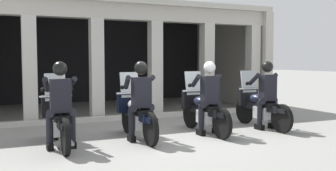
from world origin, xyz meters
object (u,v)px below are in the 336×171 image
(police_officer_far_left, at_px, (60,97))
(police_officer_far_right, at_px, (267,89))
(motorcycle_far_left, at_px, (59,119))
(police_officer_center_right, at_px, (209,91))
(police_officer_center_left, at_px, (141,94))
(motorcycle_center_right, at_px, (203,110))
(motorcycle_far_right, at_px, (259,106))
(motorcycle_center_left, at_px, (136,114))

(police_officer_far_left, relative_size, police_officer_far_right, 1.00)
(motorcycle_far_left, distance_m, police_officer_center_right, 3.15)
(motorcycle_far_left, bearing_deg, police_officer_center_left, 7.92)
(police_officer_center_left, distance_m, police_officer_center_right, 1.56)
(police_officer_center_left, height_order, motorcycle_center_right, police_officer_center_left)
(police_officer_center_left, relative_size, motorcycle_center_right, 0.78)
(motorcycle_far_left, relative_size, police_officer_far_left, 1.29)
(police_officer_far_left, relative_size, motorcycle_far_right, 0.78)
(motorcycle_center_left, xyz_separation_m, police_officer_center_right, (1.55, -0.28, 0.44))
(motorcycle_far_left, xyz_separation_m, motorcycle_far_right, (4.67, 0.09, 0.00))
(police_officer_far_left, bearing_deg, motorcycle_far_right, 20.71)
(police_officer_center_left, bearing_deg, motorcycle_far_right, 17.21)
(police_officer_center_right, distance_m, police_officer_far_right, 1.56)
(motorcycle_far_left, xyz_separation_m, police_officer_center_left, (1.55, -0.22, 0.44))
(police_officer_center_left, height_order, police_officer_far_right, same)
(police_officer_center_left, relative_size, motorcycle_far_right, 0.78)
(police_officer_far_left, height_order, motorcycle_center_left, police_officer_far_left)
(police_officer_center_left, bearing_deg, police_officer_far_right, 12.01)
(police_officer_far_left, height_order, police_officer_far_right, same)
(police_officer_center_left, bearing_deg, motorcycle_center_right, 21.90)
(police_officer_center_left, distance_m, motorcycle_center_right, 1.64)
(police_officer_far_left, relative_size, motorcycle_center_right, 0.78)
(motorcycle_far_right, bearing_deg, motorcycle_center_left, -171.30)
(motorcycle_center_left, bearing_deg, motorcycle_far_right, 12.01)
(police_officer_far_left, bearing_deg, motorcycle_center_left, 28.55)
(motorcycle_far_right, bearing_deg, police_officer_far_left, -167.29)
(police_officer_far_left, distance_m, police_officer_center_right, 3.11)
(police_officer_center_left, xyz_separation_m, motorcycle_center_right, (1.56, 0.29, -0.44))
(motorcycle_center_left, bearing_deg, motorcycle_center_right, 11.58)
(motorcycle_center_left, distance_m, police_officer_far_right, 3.15)
(police_officer_center_right, bearing_deg, police_officer_far_left, -166.71)
(motorcycle_center_right, bearing_deg, police_officer_far_right, 2.76)
(motorcycle_center_right, xyz_separation_m, police_officer_far_right, (1.55, -0.26, 0.44))
(police_officer_far_left, relative_size, police_officer_center_left, 1.00)
(motorcycle_far_left, bearing_deg, police_officer_far_left, -74.11)
(motorcycle_center_right, bearing_deg, motorcycle_center_left, -167.74)
(motorcycle_far_left, distance_m, police_officer_center_left, 1.63)
(motorcycle_center_right, height_order, police_officer_far_right, police_officer_far_right)
(motorcycle_far_right, height_order, police_officer_far_right, police_officer_far_right)
(motorcycle_center_left, relative_size, police_officer_center_left, 1.29)
(motorcycle_center_right, bearing_deg, police_officer_far_left, -161.52)
(motorcycle_center_left, xyz_separation_m, police_officer_center_left, (-0.00, -0.28, 0.44))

